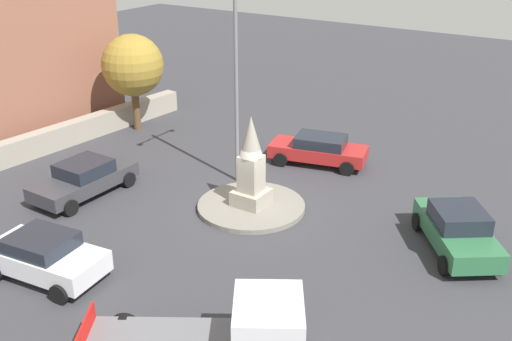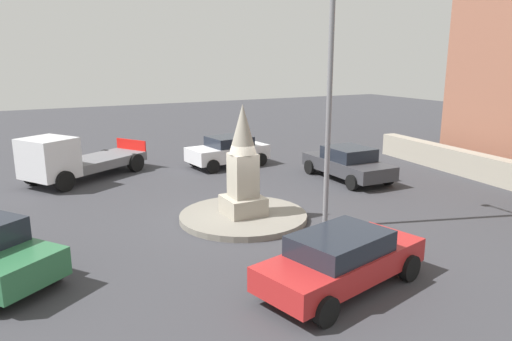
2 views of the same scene
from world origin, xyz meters
TOP-DOWN VIEW (x-y plane):
  - ground_plane at (0.00, 0.00)m, footprint 80.00×80.00m
  - traffic_island at (0.00, 0.00)m, footprint 4.20×4.20m
  - monument at (0.00, 0.00)m, footprint 1.24×1.24m
  - streetlamp at (1.87, 1.95)m, footprint 2.71×0.28m
  - car_green_passing at (1.23, -7.56)m, footprint 4.42×3.87m
  - car_red_parked_right at (5.39, -0.13)m, footprint 2.68×4.62m
  - car_dark_grey_near_island at (-2.65, 6.37)m, footprint 4.43×2.10m
  - car_white_parked_left at (-7.46, 2.84)m, footprint 2.39×4.02m
  - truck_white_waiting at (-7.76, -4.35)m, footprint 4.54×5.69m
  - stone_boundary_wall at (0.94, 11.43)m, footprint 14.39×1.87m
  - tree_near_wall at (4.40, 10.14)m, footprint 3.15×3.15m

SIDE VIEW (x-z plane):
  - ground_plane at x=0.00m, z-range 0.00..0.00m
  - traffic_island at x=0.00m, z-range 0.00..0.19m
  - stone_boundary_wall at x=0.94m, z-range 0.00..1.10m
  - car_red_parked_right at x=5.39m, z-range 0.04..1.41m
  - car_dark_grey_near_island at x=-2.65m, z-range 0.02..1.45m
  - car_white_parked_left at x=-7.46m, z-range 0.04..1.50m
  - car_green_passing at x=1.23m, z-range 0.01..1.57m
  - truck_white_waiting at x=-7.76m, z-range -0.06..2.00m
  - monument at x=0.00m, z-range 0.01..3.62m
  - tree_near_wall at x=4.40m, z-range 0.91..5.93m
  - streetlamp at x=1.87m, z-range 0.83..9.75m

